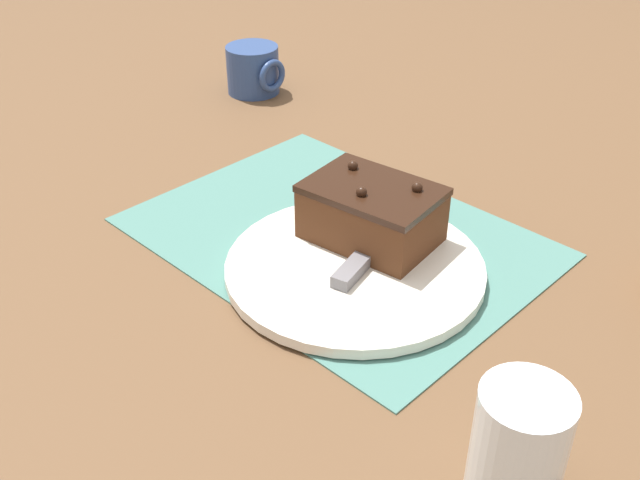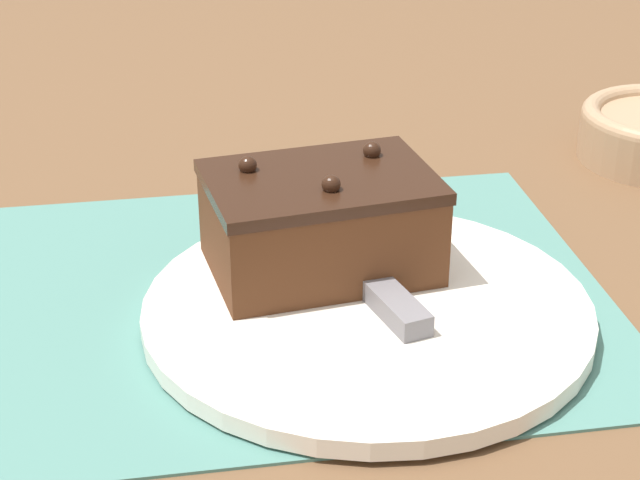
% 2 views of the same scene
% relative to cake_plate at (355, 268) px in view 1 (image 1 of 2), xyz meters
% --- Properties ---
extents(ground_plane, '(3.00, 3.00, 0.00)m').
position_rel_cake_plate_xyz_m(ground_plane, '(-0.07, 0.04, -0.01)').
color(ground_plane, brown).
extents(placemat_woven, '(0.46, 0.34, 0.00)m').
position_rel_cake_plate_xyz_m(placemat_woven, '(-0.07, 0.04, -0.01)').
color(placemat_woven, slate).
rests_on(placemat_woven, ground_plane).
extents(cake_plate, '(0.28, 0.28, 0.01)m').
position_rel_cake_plate_xyz_m(cake_plate, '(0.00, 0.00, 0.00)').
color(cake_plate, white).
rests_on(cake_plate, placemat_woven).
extents(chocolate_cake, '(0.16, 0.12, 0.08)m').
position_rel_cake_plate_xyz_m(chocolate_cake, '(-0.02, 0.05, 0.04)').
color(chocolate_cake, '#512D19').
rests_on(chocolate_cake, cake_plate).
extents(serving_knife, '(0.07, 0.21, 0.01)m').
position_rel_cake_plate_xyz_m(serving_knife, '(0.00, 0.02, 0.01)').
color(serving_knife, slate).
rests_on(serving_knife, cake_plate).
extents(drinking_glass, '(0.07, 0.07, 0.10)m').
position_rel_cake_plate_xyz_m(drinking_glass, '(0.28, -0.13, 0.04)').
color(drinking_glass, white).
rests_on(drinking_glass, ground_plane).
extents(coffee_mug, '(0.10, 0.09, 0.08)m').
position_rel_cake_plate_xyz_m(coffee_mug, '(-0.47, 0.27, 0.03)').
color(coffee_mug, navy).
rests_on(coffee_mug, ground_plane).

